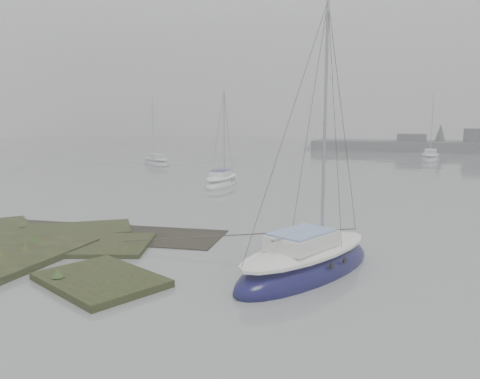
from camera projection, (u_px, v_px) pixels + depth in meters
ground at (300, 171)px, 41.84m from camera, size 160.00×160.00×0.00m
sailboat_main at (306, 265)px, 13.91m from camera, size 4.32×6.34×8.56m
sailboat_white at (222, 182)px, 32.50m from camera, size 1.86×5.05×7.04m
sailboat_far_a at (156, 163)px, 47.24m from camera, size 5.06×4.65×7.31m
sailboat_far_b at (430, 158)px, 52.20m from camera, size 2.29×5.98×8.28m
sailboat_far_c at (319, 148)px, 72.85m from camera, size 5.14×3.58×6.95m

